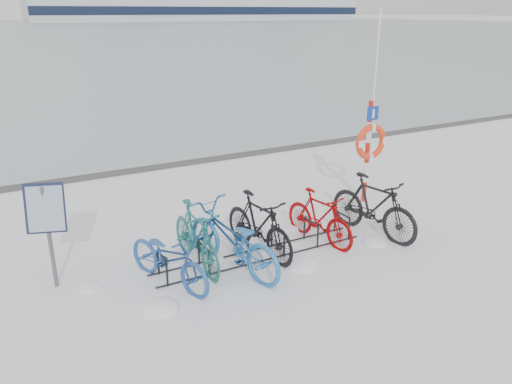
{
  "coord_description": "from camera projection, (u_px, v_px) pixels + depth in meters",
  "views": [
    {
      "loc": [
        -3.87,
        -6.97,
        4.1
      ],
      "look_at": [
        0.24,
        0.6,
        0.97
      ],
      "focal_mm": 35.0,
      "sensor_mm": 36.0,
      "label": 1
    }
  ],
  "objects": [
    {
      "name": "ground",
      "position": [
        260.0,
        255.0,
        8.89
      ],
      "size": [
        900.0,
        900.0,
        0.0
      ],
      "primitive_type": "plane",
      "color": "white",
      "rests_on": "ground"
    },
    {
      "name": "quay_edge",
      "position": [
        157.0,
        167.0,
        13.75
      ],
      "size": [
        400.0,
        0.25,
        0.1
      ],
      "primitive_type": "cube",
      "color": "#3F3F42",
      "rests_on": "ground"
    },
    {
      "name": "bike_rack",
      "position": [
        260.0,
        246.0,
        8.83
      ],
      "size": [
        4.0,
        0.48,
        0.46
      ],
      "color": "black",
      "rests_on": "ground"
    },
    {
      "name": "info_board",
      "position": [
        46.0,
        214.0,
        7.46
      ],
      "size": [
        0.61,
        0.39,
        1.72
      ],
      "rotation": [
        0.0,
        0.0,
        -0.33
      ],
      "color": "#595B5E",
      "rests_on": "ground"
    },
    {
      "name": "lifebuoy_station",
      "position": [
        370.0,
        142.0,
        10.93
      ],
      "size": [
        0.8,
        0.23,
        4.18
      ],
      "color": "#B61D0E",
      "rests_on": "ground"
    },
    {
      "name": "bike_0",
      "position": [
        169.0,
        256.0,
        7.84
      ],
      "size": [
        1.25,
        1.94,
        0.96
      ],
      "primitive_type": "imported",
      "rotation": [
        0.0,
        0.0,
        0.37
      ],
      "color": "#224B96",
      "rests_on": "ground"
    },
    {
      "name": "bike_1",
      "position": [
        196.0,
        235.0,
        8.38
      ],
      "size": [
        0.56,
        1.87,
        1.12
      ],
      "primitive_type": "imported",
      "rotation": [
        0.0,
        0.0,
        0.02
      ],
      "color": "#19615A",
      "rests_on": "ground"
    },
    {
      "name": "bike_2",
      "position": [
        232.0,
        238.0,
        8.24
      ],
      "size": [
        1.33,
        2.33,
        1.15
      ],
      "primitive_type": "imported",
      "rotation": [
        0.0,
        0.0,
        3.42
      ],
      "color": "#246BB1",
      "rests_on": "ground"
    },
    {
      "name": "bike_3",
      "position": [
        259.0,
        223.0,
        8.82
      ],
      "size": [
        0.81,
        1.94,
        1.13
      ],
      "primitive_type": "imported",
      "rotation": [
        0.0,
        0.0,
        0.15
      ],
      "color": "black",
      "rests_on": "ground"
    },
    {
      "name": "bike_4",
      "position": [
        319.0,
        216.0,
        9.31
      ],
      "size": [
        0.77,
        1.74,
        1.01
      ],
      "primitive_type": "imported",
      "rotation": [
        0.0,
        0.0,
        0.18
      ],
      "color": "#8E0404",
      "rests_on": "ground"
    },
    {
      "name": "bike_5",
      "position": [
        373.0,
        205.0,
        9.57
      ],
      "size": [
        0.97,
        2.08,
        1.2
      ],
      "primitive_type": "imported",
      "rotation": [
        0.0,
        0.0,
        0.21
      ],
      "color": "black",
      "rests_on": "ground"
    },
    {
      "name": "snow_drifts",
      "position": [
        279.0,
        259.0,
        8.77
      ],
      "size": [
        6.11,
        2.03,
        0.22
      ],
      "color": "white",
      "rests_on": "ground"
    }
  ]
}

